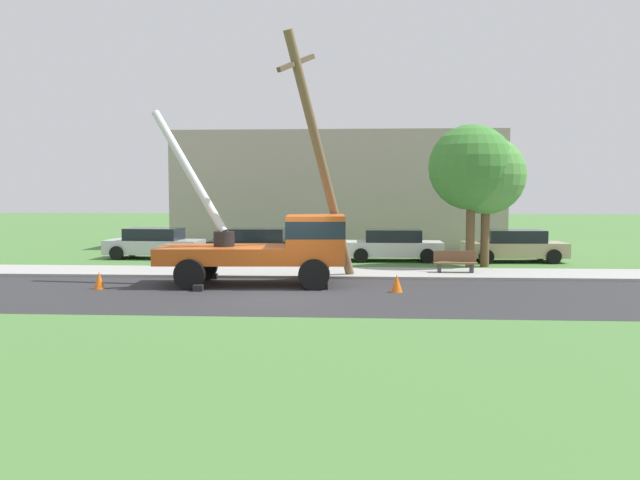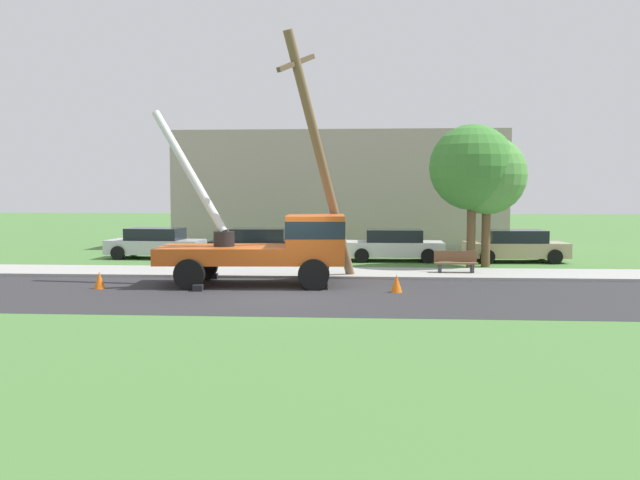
% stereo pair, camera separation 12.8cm
% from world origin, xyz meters
% --- Properties ---
extents(ground_plane, '(120.00, 120.00, 0.00)m').
position_xyz_m(ground_plane, '(0.00, 12.00, 0.00)').
color(ground_plane, '#477538').
extents(road_asphalt, '(80.00, 7.29, 0.01)m').
position_xyz_m(road_asphalt, '(0.00, 0.00, 0.00)').
color(road_asphalt, '#2B2B2D').
rests_on(road_asphalt, ground).
extents(sidewalk_strip, '(80.00, 2.95, 0.10)m').
position_xyz_m(sidewalk_strip, '(0.00, 5.12, 0.05)').
color(sidewalk_strip, '#9E9E99').
rests_on(sidewalk_strip, ground).
extents(utility_truck, '(6.90, 3.21, 5.98)m').
position_xyz_m(utility_truck, '(-0.53, 2.11, 1.41)').
color(utility_truck, '#C65119').
rests_on(utility_truck, ground).
extents(leaning_utility_pole, '(2.56, 3.35, 8.46)m').
position_xyz_m(leaning_utility_pole, '(0.87, 3.01, 4.32)').
color(leaning_utility_pole, brown).
rests_on(leaning_utility_pole, ground).
extents(traffic_cone_ahead, '(0.36, 0.36, 0.56)m').
position_xyz_m(traffic_cone_ahead, '(3.41, 0.67, 0.28)').
color(traffic_cone_ahead, orange).
rests_on(traffic_cone_ahead, ground).
extents(traffic_cone_behind, '(0.36, 0.36, 0.56)m').
position_xyz_m(traffic_cone_behind, '(-6.13, 0.75, 0.28)').
color(traffic_cone_behind, orange).
rests_on(traffic_cone_behind, ground).
extents(parked_sedan_silver, '(4.50, 2.19, 1.42)m').
position_xyz_m(parked_sedan_silver, '(-7.38, 10.44, 0.71)').
color(parked_sedan_silver, '#B7B7BF').
rests_on(parked_sedan_silver, ground).
extents(parked_sedan_black, '(4.47, 2.14, 1.42)m').
position_xyz_m(parked_sedan_black, '(-2.51, 10.43, 0.71)').
color(parked_sedan_black, black).
rests_on(parked_sedan_black, ground).
extents(parked_sedan_white, '(4.41, 2.04, 1.42)m').
position_xyz_m(parked_sedan_white, '(3.71, 10.08, 0.71)').
color(parked_sedan_white, silver).
rests_on(parked_sedan_white, ground).
extents(parked_sedan_tan, '(4.50, 2.18, 1.42)m').
position_xyz_m(parked_sedan_tan, '(9.09, 10.00, 0.71)').
color(parked_sedan_tan, tan).
rests_on(parked_sedan_tan, ground).
extents(park_bench, '(1.60, 0.45, 0.90)m').
position_xyz_m(park_bench, '(5.83, 5.18, 0.46)').
color(park_bench, brown).
rests_on(park_bench, ground).
extents(roadside_tree_near, '(3.52, 3.52, 5.88)m').
position_xyz_m(roadside_tree_near, '(6.79, 7.78, 4.10)').
color(roadside_tree_near, brown).
rests_on(roadside_tree_near, ground).
extents(roadside_tree_far, '(3.25, 3.25, 5.44)m').
position_xyz_m(roadside_tree_far, '(7.42, 7.96, 3.79)').
color(roadside_tree_far, brown).
rests_on(roadside_tree_far, ground).
extents(lowrise_building_backdrop, '(18.00, 6.00, 6.40)m').
position_xyz_m(lowrise_building_backdrop, '(0.94, 18.24, 3.20)').
color(lowrise_building_backdrop, '#A5998C').
rests_on(lowrise_building_backdrop, ground).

